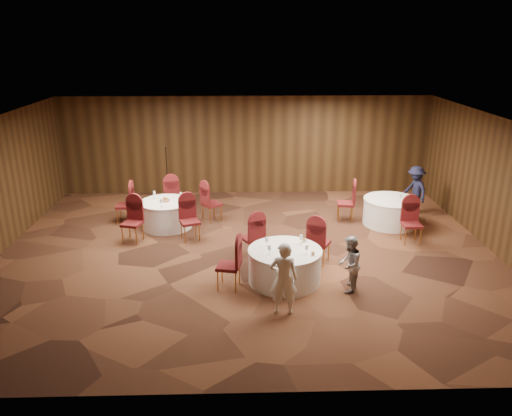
{
  "coord_description": "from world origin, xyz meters",
  "views": [
    {
      "loc": [
        -0.14,
        -11.09,
        5.04
      ],
      "look_at": [
        0.2,
        0.2,
        1.1
      ],
      "focal_mm": 35.0,
      "sensor_mm": 36.0,
      "label": 1
    }
  ],
  "objects_px": {
    "mic_stand": "(168,184)",
    "man_c": "(415,190)",
    "table_left": "(166,214)",
    "table_right": "(390,211)",
    "woman_a": "(284,279)",
    "table_main": "(285,265)",
    "woman_b": "(349,264)"
  },
  "relations": [
    {
      "from": "table_right",
      "to": "table_left",
      "type": "bearing_deg",
      "value": -179.77
    },
    {
      "from": "table_left",
      "to": "man_c",
      "type": "xyz_separation_m",
      "value": [
        7.2,
        0.97,
        0.34
      ]
    },
    {
      "from": "mic_stand",
      "to": "woman_b",
      "type": "bearing_deg",
      "value": -53.68
    },
    {
      "from": "table_right",
      "to": "woman_a",
      "type": "distance_m",
      "value": 5.74
    },
    {
      "from": "table_left",
      "to": "table_right",
      "type": "xyz_separation_m",
      "value": [
        6.22,
        0.02,
        -0.0
      ]
    },
    {
      "from": "table_left",
      "to": "table_right",
      "type": "bearing_deg",
      "value": 0.23
    },
    {
      "from": "table_main",
      "to": "mic_stand",
      "type": "bearing_deg",
      "value": 119.71
    },
    {
      "from": "table_right",
      "to": "man_c",
      "type": "distance_m",
      "value": 1.4
    },
    {
      "from": "woman_a",
      "to": "man_c",
      "type": "bearing_deg",
      "value": -123.05
    },
    {
      "from": "mic_stand",
      "to": "man_c",
      "type": "relative_size",
      "value": 1.2
    },
    {
      "from": "woman_b",
      "to": "mic_stand",
      "type": "bearing_deg",
      "value": -122.68
    },
    {
      "from": "mic_stand",
      "to": "woman_b",
      "type": "relative_size",
      "value": 1.42
    },
    {
      "from": "woman_a",
      "to": "man_c",
      "type": "relative_size",
      "value": 1.03
    },
    {
      "from": "table_right",
      "to": "mic_stand",
      "type": "relative_size",
      "value": 0.88
    },
    {
      "from": "man_c",
      "to": "woman_a",
      "type": "bearing_deg",
      "value": -54.61
    },
    {
      "from": "table_left",
      "to": "table_right",
      "type": "distance_m",
      "value": 6.22
    },
    {
      "from": "table_left",
      "to": "woman_b",
      "type": "xyz_separation_m",
      "value": [
        4.26,
        -3.77,
        0.23
      ]
    },
    {
      "from": "table_right",
      "to": "woman_a",
      "type": "bearing_deg",
      "value": -126.05
    },
    {
      "from": "mic_stand",
      "to": "table_right",
      "type": "bearing_deg",
      "value": -20.16
    },
    {
      "from": "table_left",
      "to": "woman_a",
      "type": "bearing_deg",
      "value": -58.33
    },
    {
      "from": "woman_a",
      "to": "man_c",
      "type": "distance_m",
      "value": 7.08
    },
    {
      "from": "table_left",
      "to": "man_c",
      "type": "bearing_deg",
      "value": 7.68
    },
    {
      "from": "woman_b",
      "to": "table_left",
      "type": "bearing_deg",
      "value": -110.54
    },
    {
      "from": "table_left",
      "to": "man_c",
      "type": "height_order",
      "value": "man_c"
    },
    {
      "from": "woman_b",
      "to": "man_c",
      "type": "height_order",
      "value": "man_c"
    },
    {
      "from": "table_right",
      "to": "woman_b",
      "type": "relative_size",
      "value": 1.25
    },
    {
      "from": "woman_a",
      "to": "woman_b",
      "type": "bearing_deg",
      "value": -144.58
    },
    {
      "from": "woman_b",
      "to": "man_c",
      "type": "bearing_deg",
      "value": 169.22
    },
    {
      "from": "table_main",
      "to": "table_right",
      "type": "distance_m",
      "value": 4.65
    },
    {
      "from": "table_main",
      "to": "woman_b",
      "type": "relative_size",
      "value": 1.3
    },
    {
      "from": "table_right",
      "to": "man_c",
      "type": "bearing_deg",
      "value": 43.89
    },
    {
      "from": "table_main",
      "to": "mic_stand",
      "type": "distance_m",
      "value": 6.59
    }
  ]
}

